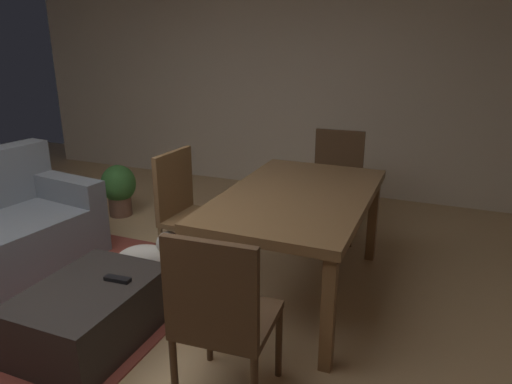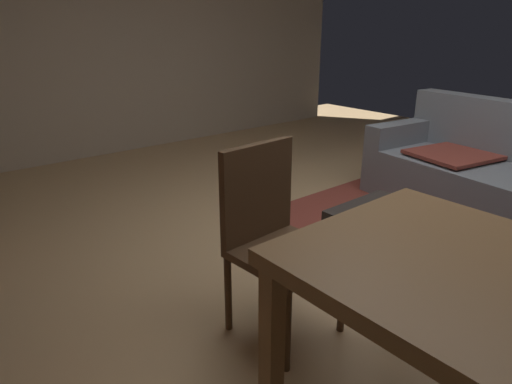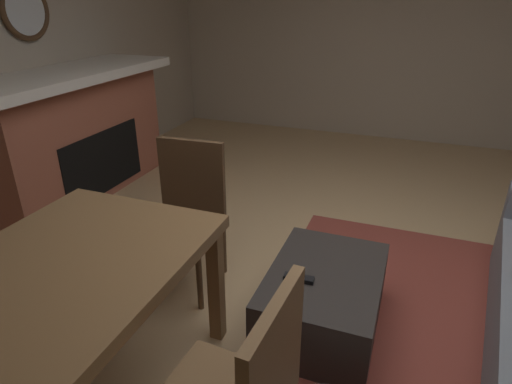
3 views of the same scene
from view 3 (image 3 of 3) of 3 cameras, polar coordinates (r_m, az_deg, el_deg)
The scene contains 9 objects.
floor at distance 2.84m, azimuth 11.96°, elevation -13.92°, with size 8.73×8.73×0.00m, color tan.
wall_left at distance 5.89m, azimuth 19.52°, elevation 19.74°, with size 0.12×6.47×2.76m, color #B7A893.
area_rug at distance 2.65m, azimuth 22.85°, elevation -18.88°, with size 2.60×2.00×0.01m, color brown.
fireplace at distance 4.31m, azimuth -22.72°, elevation 7.01°, with size 2.10×0.76×1.15m.
round_wall_mirror at distance 4.35m, azimuth -28.04°, elevation 20.32°, with size 0.50×0.05×0.50m.
ottoman_coffee_table at distance 2.54m, azimuth 8.87°, elevation -13.74°, with size 0.85×0.60×0.37m, color #2D2826.
tv_remote at distance 2.35m, azimuth 5.65°, elevation -11.20°, with size 0.05×0.16×0.02m, color black.
dining_table at distance 1.93m, azimuth -26.77°, elevation -12.72°, with size 1.57×0.94×0.74m.
dining_chair_west at distance 2.78m, azimuth -9.13°, elevation -1.87°, with size 0.47×0.47×0.93m.
Camera 3 is at (2.23, 0.23, 1.75)m, focal length 30.48 mm.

